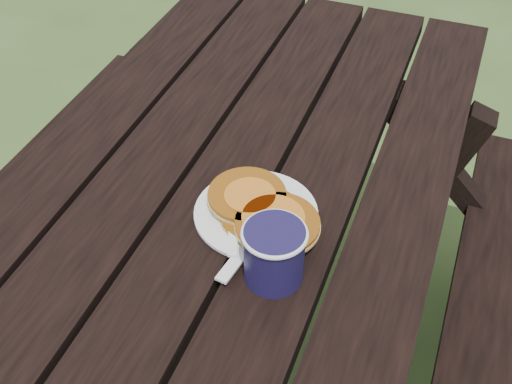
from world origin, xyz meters
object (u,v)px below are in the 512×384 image
(plate, at_px, (256,214))
(pancake_stack, at_px, (263,212))
(picnic_table, at_px, (197,381))
(coffee_cup, at_px, (274,251))

(plate, bearing_deg, pancake_stack, -32.05)
(picnic_table, height_order, pancake_stack, pancake_stack)
(plate, distance_m, pancake_stack, 0.03)
(picnic_table, distance_m, pancake_stack, 0.43)
(coffee_cup, bearing_deg, pancake_stack, 118.73)
(pancake_stack, bearing_deg, plate, 147.95)
(plate, height_order, coffee_cup, coffee_cup)
(plate, bearing_deg, coffee_cup, -57.37)
(picnic_table, relative_size, coffee_cup, 18.43)
(pancake_stack, bearing_deg, picnic_table, -131.67)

